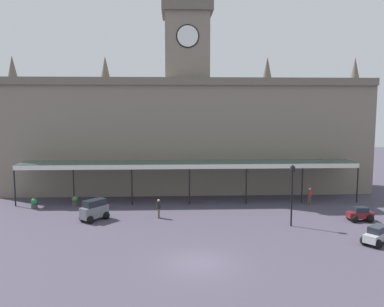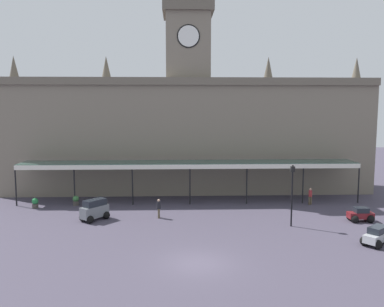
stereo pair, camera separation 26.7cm
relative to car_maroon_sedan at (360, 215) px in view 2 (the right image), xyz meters
name	(u,v)px [view 2 (the right image)]	position (x,y,z in m)	size (l,w,h in m)	color
ground_plane	(198,263)	(-14.12, -8.42, -0.50)	(140.00, 140.00, 0.00)	#453F4F
station_building	(188,130)	(-14.12, 13.45, 6.41)	(40.72, 7.12, 20.71)	slate
entrance_canopy	(190,163)	(-14.12, 7.66, 3.40)	(33.92, 3.26, 4.05)	#38564C
car_maroon_sedan	(360,215)	(0.00, 0.00, 0.00)	(2.05, 1.53, 1.19)	maroon
car_grey_van	(95,211)	(-22.37, 1.22, 0.30)	(2.46, 2.55, 1.77)	slate
car_silver_estate	(377,237)	(-1.52, -5.58, 0.06)	(2.41, 2.31, 1.27)	#B2B5BA
pedestrian_beside_cars	(159,208)	(-16.96, 1.63, 0.41)	(0.34, 0.39, 1.67)	brown
pedestrian_near_entrance	(310,196)	(-2.29, 5.77, 0.41)	(0.37, 0.34, 1.67)	brown
victorian_lamppost	(292,188)	(-6.21, -1.16, 2.60)	(0.30, 0.30, 5.00)	black
planter_near_kerb	(35,203)	(-28.88, 5.46, -0.01)	(0.60, 0.60, 0.96)	#47423D
planter_by_canopy	(76,200)	(-25.27, 6.32, -0.01)	(0.60, 0.60, 0.96)	#47423D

